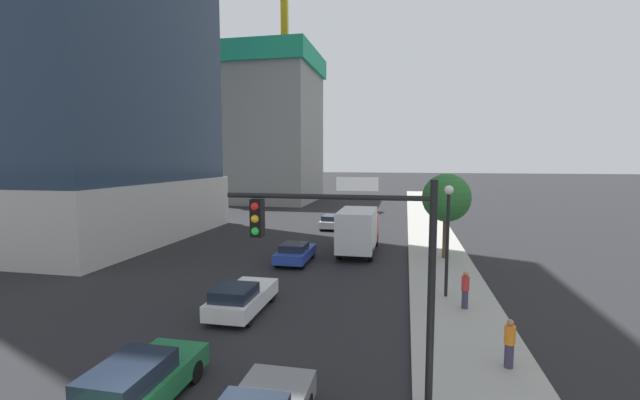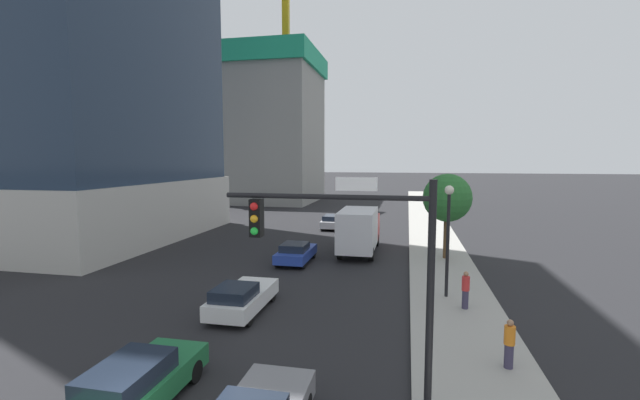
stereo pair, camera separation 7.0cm
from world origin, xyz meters
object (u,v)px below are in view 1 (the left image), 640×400
car_white (242,298)px  box_truck (358,229)px  traffic_light_pole (354,249)px  pedestrian_orange_shirt (510,343)px  pedestrian_red_shirt (465,289)px  street_lamp (448,224)px  car_silver (332,221)px  car_green (135,386)px  construction_building (266,119)px  street_tree (446,198)px  car_blue (295,253)px

car_white → box_truck: size_ratio=0.62×
traffic_light_pole → pedestrian_orange_shirt: size_ratio=3.88×
car_white → pedestrian_red_shirt: 9.95m
traffic_light_pole → car_white: traffic_light_pole is taller
box_truck → pedestrian_red_shirt: size_ratio=4.25×
street_lamp → car_silver: size_ratio=1.16×
car_white → box_truck: (3.75, 12.66, 1.09)m
street_lamp → car_green: bearing=-129.0°
car_green → pedestrian_red_shirt: bearing=44.7°
car_silver → box_truck: (3.75, -10.41, 1.11)m
construction_building → traffic_light_pole: (20.69, -53.04, -8.60)m
construction_building → street_tree: size_ratio=5.89×
car_green → car_blue: bearing=90.0°
street_lamp → street_tree: bearing=85.3°
car_blue → car_white: 9.13m
street_lamp → car_white: size_ratio=1.21×
car_blue → pedestrian_orange_shirt: size_ratio=2.61×
construction_building → pedestrian_orange_shirt: size_ratio=21.00×
traffic_light_pole → car_white: 9.05m
car_green → box_truck: 20.44m
street_tree → pedestrian_orange_shirt: bearing=-87.5°
car_white → pedestrian_orange_shirt: 10.81m
car_green → car_silver: (0.00, 30.47, -0.07)m
pedestrian_red_shirt → car_green: bearing=-135.3°
construction_building → pedestrian_red_shirt: construction_building is taller
construction_building → car_silver: construction_building is taller
car_green → box_truck: size_ratio=0.66×
street_tree → pedestrian_red_shirt: street_tree is taller
street_tree → pedestrian_red_shirt: size_ratio=3.36×
construction_building → car_green: size_ratio=7.07×
street_lamp → car_silver: (-9.03, 19.33, -3.04)m
construction_building → car_white: (15.00, -47.08, -12.32)m
traffic_light_pole → street_lamp: 10.28m
construction_building → street_tree: bearing=-54.9°
car_silver → box_truck: box_truck is taller
box_truck → pedestrian_orange_shirt: bearing=-67.3°
construction_building → street_lamp: bearing=-61.0°
street_tree → car_blue: (-9.70, -2.79, -3.52)m
street_lamp → pedestrian_red_shirt: 3.19m
construction_building → street_tree: construction_building is taller
street_lamp → pedestrian_orange_shirt: (1.33, -6.82, -2.77)m
car_blue → car_green: car_green is taller
pedestrian_orange_shirt → street_tree: bearing=92.5°
box_truck → pedestrian_orange_shirt: box_truck is taller
street_lamp → pedestrian_orange_shirt: 7.48m
street_tree → car_green: street_tree is taller
car_blue → box_truck: bearing=43.3°
car_white → pedestrian_red_shirt: pedestrian_red_shirt is taller
car_silver → pedestrian_orange_shirt: pedestrian_orange_shirt is taller
traffic_light_pole → car_silver: traffic_light_pole is taller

